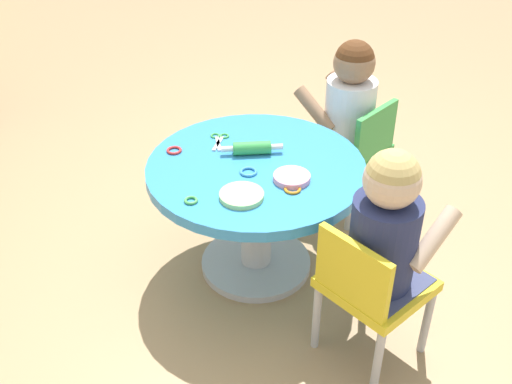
# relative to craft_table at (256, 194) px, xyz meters

# --- Properties ---
(ground_plane) EXTENTS (10.00, 10.00, 0.00)m
(ground_plane) POSITION_rel_craft_table_xyz_m (0.00, 0.00, -0.35)
(ground_plane) COLOR tan
(craft_table) EXTENTS (0.80, 0.80, 0.48)m
(craft_table) POSITION_rel_craft_table_xyz_m (0.00, 0.00, 0.00)
(craft_table) COLOR silver
(craft_table) RESTS_ON ground
(child_chair_left) EXTENTS (0.42, 0.42, 0.54)m
(child_chair_left) POSITION_rel_craft_table_xyz_m (-0.41, -0.41, -0.05)
(child_chair_left) COLOR #B7B7BC
(child_chair_left) RESTS_ON ground
(seated_child_left) EXTENTS (0.44, 0.43, 0.51)m
(seated_child_left) POSITION_rel_craft_table_xyz_m (-0.38, -0.44, 0.18)
(seated_child_left) COLOR #3F4772
(seated_child_left) RESTS_ON ground
(child_chair_right) EXTENTS (0.42, 0.42, 0.54)m
(child_chair_right) POSITION_rel_craft_table_xyz_m (0.45, -0.37, -0.05)
(child_chair_right) COLOR #B7B7BC
(child_chair_right) RESTS_ON ground
(seated_child_right) EXTENTS (0.42, 0.44, 0.51)m
(seated_child_right) POSITION_rel_craft_table_xyz_m (0.47, -0.34, 0.18)
(seated_child_right) COLOR #3F4772
(seated_child_right) RESTS_ON ground
(rolling_pin) EXTENTS (0.08, 0.23, 0.05)m
(rolling_pin) POSITION_rel_craft_table_xyz_m (0.07, 0.02, 0.15)
(rolling_pin) COLOR green
(rolling_pin) RESTS_ON craft_table
(craft_scissors) EXTENTS (0.14, 0.08, 0.01)m
(craft_scissors) POSITION_rel_craft_table_xyz_m (0.16, 0.16, 0.13)
(craft_scissors) COLOR silver
(craft_scissors) RESTS_ON craft_table
(playdough_blob_0) EXTENTS (0.13, 0.13, 0.02)m
(playdough_blob_0) POSITION_rel_craft_table_xyz_m (-0.09, -0.14, 0.14)
(playdough_blob_0) COLOR pink
(playdough_blob_0) RESTS_ON craft_table
(playdough_blob_1) EXTENTS (0.15, 0.15, 0.02)m
(playdough_blob_1) POSITION_rel_craft_table_xyz_m (-0.21, 0.02, 0.14)
(playdough_blob_1) COLOR #B2E58C
(playdough_blob_1) RESTS_ON craft_table
(cookie_cutter_0) EXTENTS (0.06, 0.06, 0.01)m
(cookie_cutter_0) POSITION_rel_craft_table_xyz_m (-0.06, 0.02, 0.13)
(cookie_cutter_0) COLOR #3F99D8
(cookie_cutter_0) RESTS_ON craft_table
(cookie_cutter_1) EXTENTS (0.05, 0.05, 0.01)m
(cookie_cutter_1) POSITION_rel_craft_table_xyz_m (-0.26, 0.19, 0.13)
(cookie_cutter_1) COLOR #4CB259
(cookie_cutter_1) RESTS_ON craft_table
(cookie_cutter_2) EXTENTS (0.06, 0.06, 0.01)m
(cookie_cutter_2) POSITION_rel_craft_table_xyz_m (-0.15, -0.14, 0.13)
(cookie_cutter_2) COLOR orange
(cookie_cutter_2) RESTS_ON craft_table
(cookie_cutter_3) EXTENTS (0.06, 0.06, 0.01)m
(cookie_cutter_3) POSITION_rel_craft_table_xyz_m (0.06, 0.32, 0.13)
(cookie_cutter_3) COLOR red
(cookie_cutter_3) RESTS_ON craft_table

